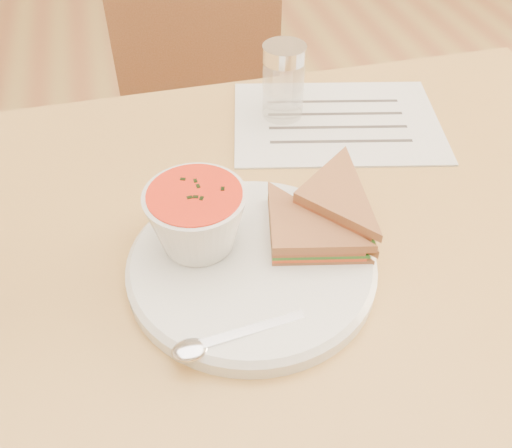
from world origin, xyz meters
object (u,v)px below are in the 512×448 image
object	(u,v)px
chair_far	(199,187)
plate	(252,266)
soup_bowl	(197,221)
condiment_shaker	(283,82)
dining_table	(283,394)

from	to	relation	value
chair_far	plate	world-z (taller)	chair_far
soup_bowl	plate	bearing A→B (deg)	-35.58
soup_bowl	condiment_shaker	bearing A→B (deg)	56.34
chair_far	soup_bowl	xyz separation A→B (m)	(-0.07, -0.54, 0.40)
dining_table	plate	bearing A→B (deg)	-140.25
dining_table	chair_far	world-z (taller)	chair_far
dining_table	plate	size ratio (longest dim) A/B	3.73
chair_far	dining_table	bearing A→B (deg)	109.45
dining_table	plate	world-z (taller)	plate
dining_table	soup_bowl	world-z (taller)	soup_bowl
chair_far	plate	bearing A→B (deg)	102.58
condiment_shaker	dining_table	bearing A→B (deg)	-102.80
chair_far	soup_bowl	world-z (taller)	soup_bowl
soup_bowl	condiment_shaker	size ratio (longest dim) A/B	0.97
condiment_shaker	soup_bowl	bearing A→B (deg)	-123.66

